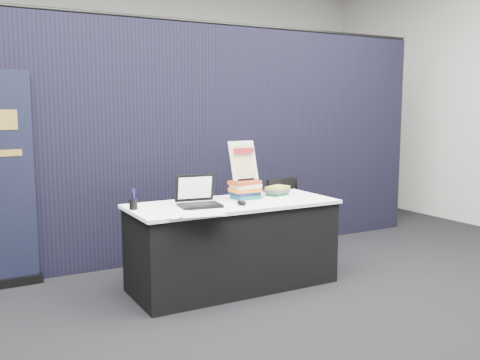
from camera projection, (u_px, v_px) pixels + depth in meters
name	position (u px, v px, depth m)	size (l,w,h in m)	color
floor	(266.00, 306.00, 4.24)	(8.00, 8.00, 0.00)	black
wall_back	(116.00, 94.00, 7.47)	(8.00, 0.02, 3.50)	beige
drape_partition	(184.00, 143.00, 5.46)	(6.00, 0.08, 2.40)	black
display_table	(233.00, 244.00, 4.67)	(1.80, 0.75, 0.75)	black
laptop	(198.00, 199.00, 4.44)	(0.37, 0.31, 0.26)	black
mouse	(242.00, 203.00, 4.49)	(0.07, 0.11, 0.04)	black
brochure_left	(177.00, 214.00, 4.10)	(0.32, 0.22, 0.00)	white
brochure_mid	(201.00, 214.00, 4.11)	(0.34, 0.24, 0.00)	white
brochure_right	(188.00, 207.00, 4.37)	(0.31, 0.22, 0.00)	white
pen_cup	(133.00, 204.00, 4.28)	(0.07, 0.07, 0.08)	black
book_stack_tall	(245.00, 190.00, 4.78)	(0.25, 0.20, 0.17)	#1C646A
book_stack_short	(277.00, 191.00, 4.98)	(0.24, 0.21, 0.08)	#217F3A
info_sign	(243.00, 161.00, 4.77)	(0.27, 0.15, 0.36)	black
stacking_chair	(290.00, 217.00, 5.34)	(0.42, 0.42, 0.85)	black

